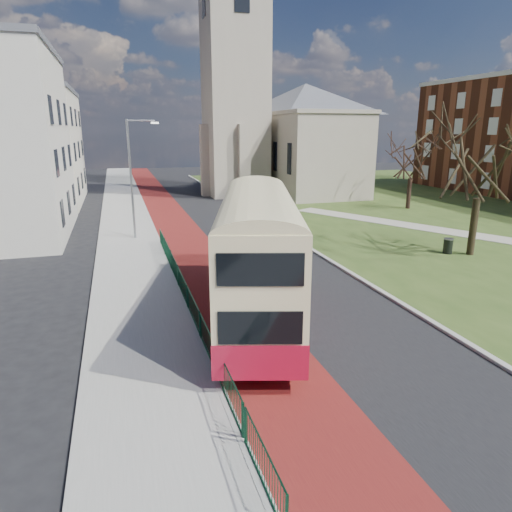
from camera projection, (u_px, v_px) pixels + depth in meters
name	position (u px, v px, depth m)	size (l,w,h in m)	color
ground	(285.00, 340.00, 16.70)	(160.00, 160.00, 0.00)	black
road_carriageway	(213.00, 228.00, 35.55)	(9.00, 120.00, 0.01)	black
bus_lane	(179.00, 230.00, 34.80)	(3.40, 120.00, 0.01)	#591414
pavement_west	(127.00, 233.00, 33.72)	(4.00, 120.00, 0.12)	gray
kerb_west	(155.00, 231.00, 34.28)	(0.25, 120.00, 0.13)	#999993
kerb_east	(262.00, 220.00, 38.67)	(0.25, 80.00, 0.13)	#999993
grass_green	(457.00, 209.00, 44.26)	(40.00, 80.00, 0.04)	#31491A
footpath	(506.00, 240.00, 31.51)	(2.20, 36.00, 0.03)	#9E998C
pedestrian_railing	(187.00, 297.00, 19.41)	(0.07, 24.00, 1.12)	#0B3420
gothic_church	(274.00, 77.00, 51.73)	(16.38, 18.00, 40.00)	gray
street_block_far	(26.00, 147.00, 46.26)	(10.30, 16.30, 11.50)	beige
streetlamp	(133.00, 173.00, 30.84)	(2.13, 0.18, 8.00)	gray
bus	(258.00, 250.00, 18.09)	(6.02, 12.19, 4.97)	#AE102A
winter_tree_near	(483.00, 151.00, 26.33)	(7.88, 7.88, 8.93)	black
winter_tree_far	(412.00, 154.00, 42.98)	(6.44, 6.44, 7.47)	black
litter_bin	(448.00, 246.00, 28.12)	(0.67, 0.67, 0.94)	black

